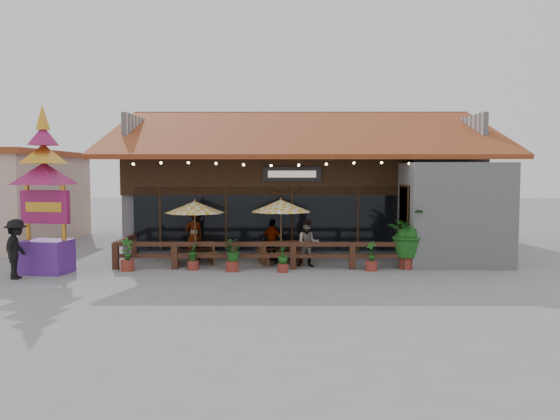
{
  "coord_description": "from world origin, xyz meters",
  "views": [
    {
      "loc": [
        -0.87,
        -18.73,
        3.28
      ],
      "look_at": [
        -0.95,
        1.5,
        1.87
      ],
      "focal_mm": 35.0,
      "sensor_mm": 36.0,
      "label": 1
    }
  ],
  "objects_px": {
    "thai_sign_tower": "(44,178)",
    "tropical_plant": "(408,234)",
    "picnic_table_left": "(193,250)",
    "picnic_table_right": "(281,249)",
    "pedestrian": "(16,249)",
    "umbrella_left": "(195,207)",
    "umbrella_right": "(281,206)"
  },
  "relations": [
    {
      "from": "picnic_table_left",
      "to": "picnic_table_right",
      "type": "distance_m",
      "value": 3.13
    },
    {
      "from": "thai_sign_tower",
      "to": "picnic_table_left",
      "type": "bearing_deg",
      "value": 22.43
    },
    {
      "from": "picnic_table_left",
      "to": "pedestrian",
      "type": "height_order",
      "value": "pedestrian"
    },
    {
      "from": "umbrella_left",
      "to": "thai_sign_tower",
      "type": "height_order",
      "value": "thai_sign_tower"
    },
    {
      "from": "umbrella_left",
      "to": "tropical_plant",
      "type": "height_order",
      "value": "umbrella_left"
    },
    {
      "from": "picnic_table_left",
      "to": "pedestrian",
      "type": "distance_m",
      "value": 5.73
    },
    {
      "from": "umbrella_left",
      "to": "pedestrian",
      "type": "relative_size",
      "value": 1.37
    },
    {
      "from": "picnic_table_right",
      "to": "thai_sign_tower",
      "type": "relative_size",
      "value": 0.33
    },
    {
      "from": "tropical_plant",
      "to": "pedestrian",
      "type": "relative_size",
      "value": 1.1
    },
    {
      "from": "umbrella_right",
      "to": "picnic_table_left",
      "type": "height_order",
      "value": "umbrella_right"
    },
    {
      "from": "umbrella_left",
      "to": "picnic_table_right",
      "type": "height_order",
      "value": "umbrella_left"
    },
    {
      "from": "picnic_table_left",
      "to": "picnic_table_right",
      "type": "xyz_separation_m",
      "value": [
        3.13,
        0.11,
        0.02
      ]
    },
    {
      "from": "umbrella_right",
      "to": "picnic_table_left",
      "type": "xyz_separation_m",
      "value": [
        -3.14,
        -0.06,
        -1.57
      ]
    },
    {
      "from": "thai_sign_tower",
      "to": "tropical_plant",
      "type": "distance_m",
      "value": 12.09
    },
    {
      "from": "picnic_table_left",
      "to": "thai_sign_tower",
      "type": "bearing_deg",
      "value": -157.57
    },
    {
      "from": "picnic_table_left",
      "to": "tropical_plant",
      "type": "xyz_separation_m",
      "value": [
        7.44,
        -0.99,
        0.67
      ]
    },
    {
      "from": "umbrella_right",
      "to": "thai_sign_tower",
      "type": "relative_size",
      "value": 0.5
    },
    {
      "from": "tropical_plant",
      "to": "thai_sign_tower",
      "type": "bearing_deg",
      "value": -175.87
    },
    {
      "from": "tropical_plant",
      "to": "picnic_table_right",
      "type": "bearing_deg",
      "value": 165.77
    },
    {
      "from": "umbrella_left",
      "to": "tropical_plant",
      "type": "distance_m",
      "value": 7.53
    },
    {
      "from": "umbrella_left",
      "to": "picnic_table_left",
      "type": "distance_m",
      "value": 1.52
    },
    {
      "from": "umbrella_right",
      "to": "picnic_table_left",
      "type": "distance_m",
      "value": 3.51
    },
    {
      "from": "pedestrian",
      "to": "umbrella_left",
      "type": "bearing_deg",
      "value": -66.08
    },
    {
      "from": "tropical_plant",
      "to": "picnic_table_left",
      "type": "bearing_deg",
      "value": 172.45
    },
    {
      "from": "umbrella_right",
      "to": "thai_sign_tower",
      "type": "bearing_deg",
      "value": -165.98
    },
    {
      "from": "umbrella_right",
      "to": "picnic_table_left",
      "type": "bearing_deg",
      "value": -178.99
    },
    {
      "from": "pedestrian",
      "to": "tropical_plant",
      "type": "bearing_deg",
      "value": -88.51
    },
    {
      "from": "umbrella_left",
      "to": "pedestrian",
      "type": "distance_m",
      "value": 5.93
    },
    {
      "from": "thai_sign_tower",
      "to": "tropical_plant",
      "type": "relative_size",
      "value": 2.87
    },
    {
      "from": "umbrella_left",
      "to": "pedestrian",
      "type": "bearing_deg",
      "value": -149.16
    },
    {
      "from": "picnic_table_right",
      "to": "tropical_plant",
      "type": "distance_m",
      "value": 4.49
    },
    {
      "from": "picnic_table_right",
      "to": "pedestrian",
      "type": "bearing_deg",
      "value": -160.14
    }
  ]
}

